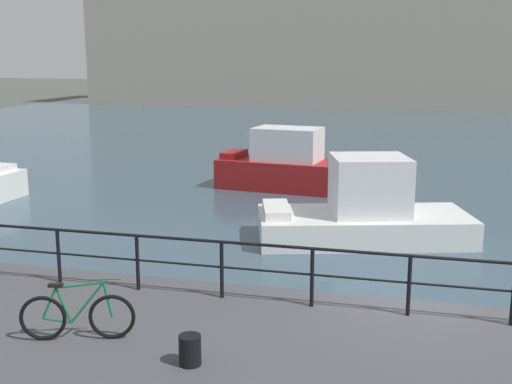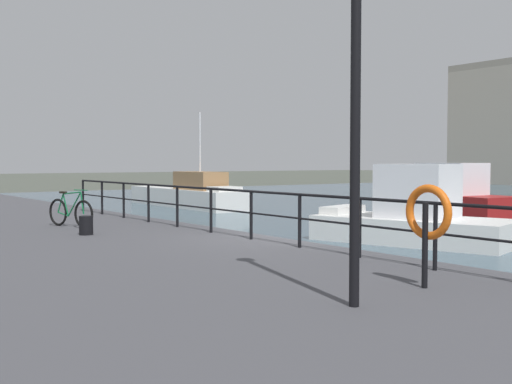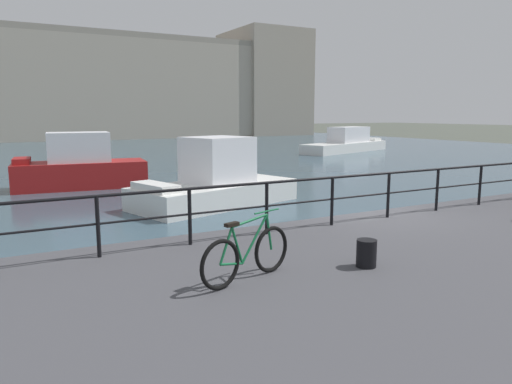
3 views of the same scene
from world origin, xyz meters
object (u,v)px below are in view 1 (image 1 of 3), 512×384
(harbor_building, at_px, (477,42))
(parked_bicycle, at_px, (77,316))
(mooring_bollard, at_px, (190,350))
(moored_cabin_cruiser, at_px, (287,166))
(moored_blue_motorboat, at_px, (364,212))

(harbor_building, distance_m, parked_bicycle, 60.22)
(parked_bicycle, bearing_deg, mooring_bollard, -27.48)
(mooring_bollard, bearing_deg, moored_cabin_cruiser, 96.71)
(harbor_building, xyz_separation_m, mooring_bollard, (-7.92, -59.52, -5.43))
(harbor_building, distance_m, mooring_bollard, 60.29)
(moored_blue_motorboat, height_order, parked_bicycle, moored_blue_motorboat)
(moored_blue_motorboat, bearing_deg, parked_bicycle, 52.48)
(harbor_building, height_order, moored_blue_motorboat, harbor_building)
(moored_blue_motorboat, bearing_deg, moored_cabin_cruiser, -77.47)
(mooring_bollard, bearing_deg, moored_blue_motorboat, 80.39)
(parked_bicycle, distance_m, mooring_bollard, 2.00)
(moored_blue_motorboat, relative_size, parked_bicycle, 3.67)
(moored_cabin_cruiser, relative_size, mooring_bollard, 12.60)
(moored_blue_motorboat, xyz_separation_m, mooring_bollard, (-1.61, -9.53, 0.15))
(moored_cabin_cruiser, height_order, parked_bicycle, moored_cabin_cruiser)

